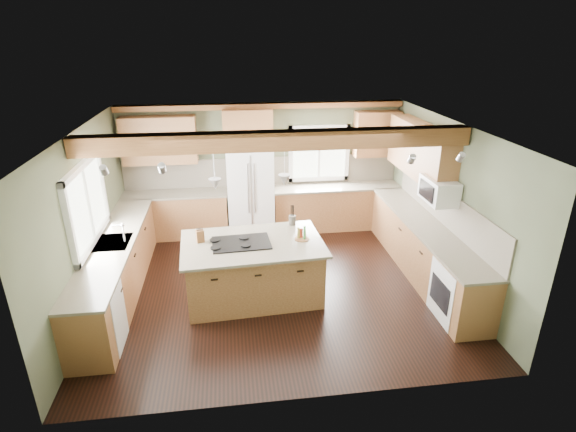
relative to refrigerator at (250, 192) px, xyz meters
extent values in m
plane|color=black|center=(0.30, -2.12, -0.90)|extent=(5.60, 5.60, 0.00)
plane|color=silver|center=(0.30, -2.12, 1.70)|extent=(5.60, 5.60, 0.00)
plane|color=#4A5039|center=(0.30, 0.38, 0.40)|extent=(5.60, 0.00, 5.60)
plane|color=#4A5039|center=(-2.50, -2.12, 0.40)|extent=(0.00, 5.00, 5.00)
plane|color=#4A5039|center=(3.10, -2.12, 0.40)|extent=(0.00, 5.00, 5.00)
cube|color=brown|center=(0.30, -2.37, 1.57)|extent=(5.55, 0.26, 0.26)
cube|color=brown|center=(0.30, 0.28, 1.64)|extent=(5.55, 0.20, 0.10)
cube|color=brown|center=(0.30, 0.36, 0.31)|extent=(5.58, 0.03, 0.58)
cube|color=brown|center=(3.08, -2.07, 0.31)|extent=(0.03, 3.70, 0.58)
cube|color=brown|center=(-1.49, 0.08, -0.46)|extent=(2.02, 0.60, 0.88)
cube|color=#4F483A|center=(-1.49, 0.08, 0.00)|extent=(2.06, 0.64, 0.04)
cube|color=brown|center=(1.79, 0.08, -0.46)|extent=(2.62, 0.60, 0.88)
cube|color=#4F483A|center=(1.79, 0.08, 0.00)|extent=(2.66, 0.64, 0.04)
cube|color=brown|center=(-2.20, -2.07, -0.46)|extent=(0.60, 3.70, 0.88)
cube|color=#4F483A|center=(-2.20, -2.07, 0.00)|extent=(0.64, 3.74, 0.04)
cube|color=brown|center=(2.80, -2.07, -0.46)|extent=(0.60, 3.70, 0.88)
cube|color=#4F483A|center=(2.80, -2.07, 0.00)|extent=(0.64, 3.74, 0.04)
cube|color=brown|center=(-1.69, 0.21, 1.05)|extent=(1.40, 0.35, 0.90)
cube|color=brown|center=(0.00, 0.21, 1.25)|extent=(0.96, 0.35, 0.70)
cube|color=brown|center=(2.92, -1.22, 1.05)|extent=(0.35, 2.20, 0.90)
cube|color=brown|center=(2.60, 0.21, 1.05)|extent=(0.90, 0.35, 0.90)
cube|color=white|center=(-2.48, -2.07, 0.65)|extent=(0.04, 1.60, 1.05)
cube|color=white|center=(1.45, 0.36, 0.65)|extent=(1.10, 0.04, 1.00)
cube|color=#262628|center=(-2.20, -2.07, 0.01)|extent=(0.50, 0.65, 0.03)
cylinder|color=#B2B2B7|center=(-2.02, -2.07, 0.15)|extent=(0.02, 0.02, 0.28)
cube|color=white|center=(-2.19, -3.37, -0.47)|extent=(0.60, 0.60, 0.84)
cube|color=white|center=(2.79, -3.37, -0.47)|extent=(0.60, 0.72, 0.84)
cube|color=white|center=(2.88, -2.17, 0.65)|extent=(0.40, 0.70, 0.38)
cone|color=#B2B2B7|center=(-0.60, -2.40, 0.98)|extent=(0.18, 0.18, 0.16)
cone|color=#B2B2B7|center=(0.40, -2.34, 0.98)|extent=(0.18, 0.18, 0.16)
cube|color=white|center=(0.00, 0.00, 0.00)|extent=(0.90, 0.74, 1.80)
cube|color=olive|center=(-0.10, -2.37, -0.46)|extent=(2.07, 1.34, 0.88)
cube|color=#4F483A|center=(-0.10, -2.37, 0.00)|extent=(2.21, 1.48, 0.04)
cube|color=black|center=(-0.27, -2.38, 0.03)|extent=(0.90, 0.63, 0.02)
cube|color=#59321A|center=(-0.88, -2.24, 0.12)|extent=(0.13, 0.11, 0.19)
cylinder|color=#39322D|center=(0.59, -1.77, 0.10)|extent=(0.15, 0.15, 0.15)
camera|label=1|loc=(-0.37, -8.50, 2.98)|focal=28.00mm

